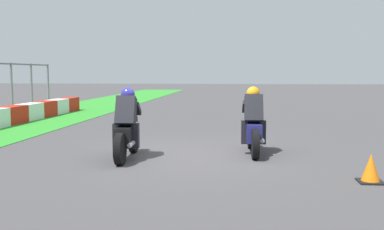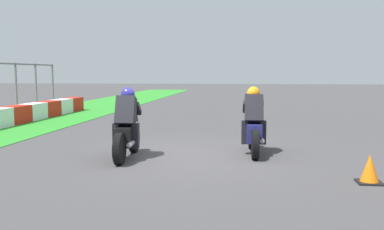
% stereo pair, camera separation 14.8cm
% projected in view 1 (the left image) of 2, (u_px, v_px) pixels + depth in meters
% --- Properties ---
extents(ground_plane, '(120.00, 120.00, 0.00)m').
position_uv_depth(ground_plane, '(190.00, 155.00, 9.83)').
color(ground_plane, '#454244').
extents(rider_lane_a, '(2.04, 0.55, 1.51)m').
position_uv_depth(rider_lane_a, '(253.00, 126.00, 9.99)').
color(rider_lane_a, black).
rests_on(rider_lane_a, ground_plane).
extents(rider_lane_b, '(2.04, 0.55, 1.51)m').
position_uv_depth(rider_lane_b, '(127.00, 129.00, 9.42)').
color(rider_lane_b, black).
rests_on(rider_lane_b, ground_plane).
extents(traffic_cone, '(0.40, 0.40, 0.49)m').
position_uv_depth(traffic_cone, '(371.00, 169.00, 7.38)').
color(traffic_cone, black).
rests_on(traffic_cone, ground_plane).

